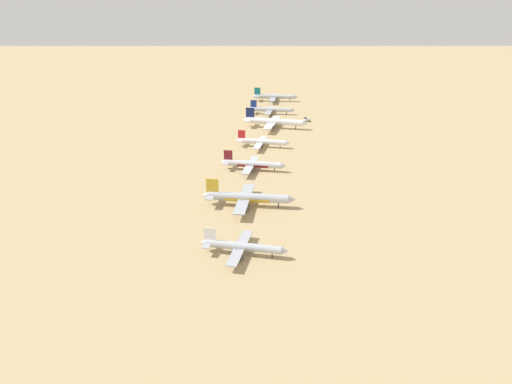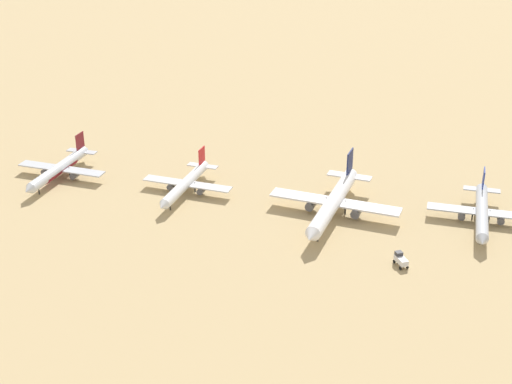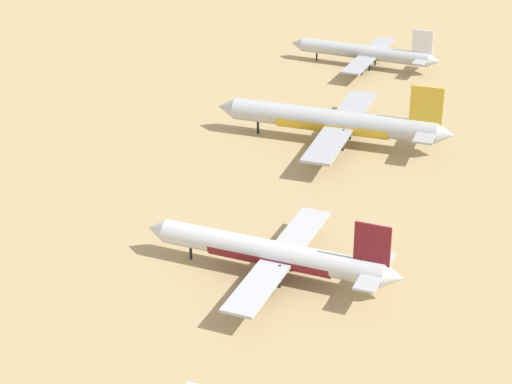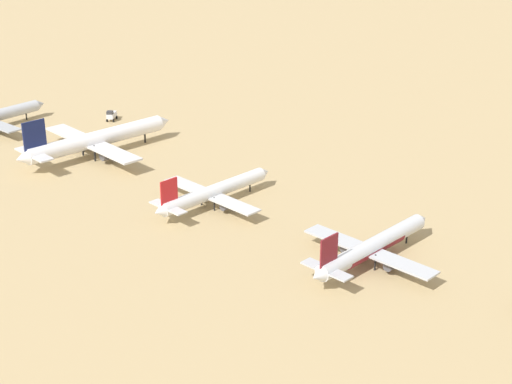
{
  "view_description": "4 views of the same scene",
  "coord_description": "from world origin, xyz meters",
  "px_view_note": "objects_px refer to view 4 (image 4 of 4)",
  "views": [
    {
      "loc": [
        56.6,
        -332.03,
        105.44
      ],
      "look_at": [
        12.84,
        -99.99,
        6.59
      ],
      "focal_mm": 33.73,
      "sensor_mm": 36.0,
      "label": 1
    },
    {
      "loc": [
        217.15,
        99.22,
        114.96
      ],
      "look_at": [
        -3.02,
        26.47,
        3.98
      ],
      "focal_mm": 51.81,
      "sensor_mm": 36.0,
      "label": 2
    },
    {
      "loc": [
        -45.46,
        69.75,
        77.02
      ],
      "look_at": [
        12.09,
        -69.57,
        3.62
      ],
      "focal_mm": 66.44,
      "sensor_mm": 36.0,
      "label": 3
    },
    {
      "loc": [
        -134.51,
        -144.03,
        86.71
      ],
      "look_at": [
        4.58,
        -9.03,
        4.77
      ],
      "focal_mm": 56.15,
      "sensor_mm": 36.0,
      "label": 4
    }
  ],
  "objects_px": {
    "parked_jet_3": "(213,192)",
    "service_truck": "(111,115)",
    "parked_jet_4": "(95,140)",
    "parked_jet_2": "(372,247)"
  },
  "relations": [
    {
      "from": "parked_jet_4",
      "to": "service_truck",
      "type": "xyz_separation_m",
      "value": [
        25.13,
        26.25,
        -3.29
      ]
    },
    {
      "from": "parked_jet_2",
      "to": "service_truck",
      "type": "xyz_separation_m",
      "value": [
        22.85,
        130.22,
        -2.03
      ]
    },
    {
      "from": "parked_jet_4",
      "to": "service_truck",
      "type": "bearing_deg",
      "value": 46.24
    },
    {
      "from": "parked_jet_3",
      "to": "service_truck",
      "type": "relative_size",
      "value": 7.25
    },
    {
      "from": "parked_jet_3",
      "to": "service_truck",
      "type": "bearing_deg",
      "value": 72.21
    },
    {
      "from": "parked_jet_2",
      "to": "service_truck",
      "type": "distance_m",
      "value": 132.23
    },
    {
      "from": "parked_jet_2",
      "to": "service_truck",
      "type": "height_order",
      "value": "parked_jet_2"
    },
    {
      "from": "parked_jet_4",
      "to": "service_truck",
      "type": "height_order",
      "value": "parked_jet_4"
    },
    {
      "from": "parked_jet_4",
      "to": "service_truck",
      "type": "distance_m",
      "value": 36.49
    },
    {
      "from": "parked_jet_3",
      "to": "service_truck",
      "type": "distance_m",
      "value": 84.34
    }
  ]
}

